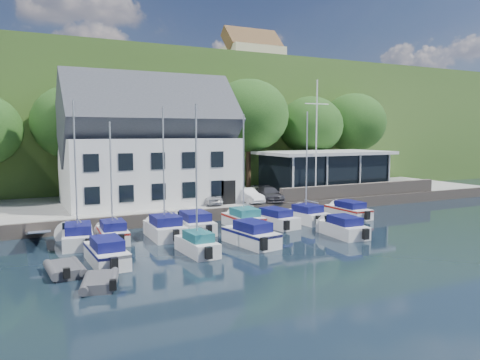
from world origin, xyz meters
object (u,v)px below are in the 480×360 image
(car_blue, at_px, (296,190))
(boat_r1_5, at_px, (274,217))
(boat_r1_4, at_px, (243,168))
(car_silver, at_px, (209,197))
(boat_r1_3, at_px, (194,221))
(boat_r1_0, at_px, (76,177))
(car_white, at_px, (247,195))
(dinghy_0, at_px, (65,267))
(boat_r1_7, at_px, (348,209))
(boat_r2_0, at_px, (106,251))
(club_pavilion, at_px, (324,171))
(car_dgrey, at_px, (269,194))
(boat_r1_6, at_px, (307,167))
(boat_r1_2, at_px, (164,168))
(boat_r2_1, at_px, (196,183))
(boat_r1_1, at_px, (111,176))
(boat_r2_2, at_px, (251,233))
(boat_r2_3, at_px, (342,226))
(harbor_building, at_px, (150,152))
(dinghy_1, at_px, (100,280))
(flagpole, at_px, (316,140))

(car_blue, height_order, boat_r1_5, car_blue)
(boat_r1_5, bearing_deg, boat_r1_4, 150.81)
(car_silver, distance_m, boat_r1_3, 6.50)
(boat_r1_0, bearing_deg, car_white, 26.81)
(car_blue, height_order, dinghy_0, car_blue)
(boat_r1_7, relative_size, boat_r2_0, 1.03)
(club_pavilion, height_order, car_dgrey, club_pavilion)
(boat_r1_3, relative_size, boat_r2_0, 1.06)
(car_blue, xyz_separation_m, boat_r1_6, (-3.34, -6.44, 2.63))
(boat_r1_2, relative_size, boat_r2_1, 1.14)
(boat_r1_3, xyz_separation_m, boat_r1_4, (3.90, -0.09, 3.64))
(boat_r1_2, distance_m, boat_r1_3, 4.73)
(car_dgrey, relative_size, boat_r2_0, 0.71)
(car_blue, xyz_separation_m, boat_r1_1, (-18.16, -6.25, 2.58))
(boat_r2_2, height_order, boat_r2_3, boat_r2_2)
(boat_r2_1, bearing_deg, boat_r1_5, 28.43)
(club_pavilion, bearing_deg, car_white, -162.63)
(boat_r1_6, distance_m, boat_r2_3, 6.26)
(car_dgrey, height_order, boat_r1_0, boat_r1_0)
(boat_r1_1, height_order, boat_r1_5, boat_r1_1)
(car_silver, relative_size, boat_r1_2, 0.38)
(boat_r2_3, bearing_deg, harbor_building, 126.26)
(car_blue, height_order, boat_r1_6, boat_r1_6)
(boat_r2_2, bearing_deg, car_white, 55.37)
(boat_r2_0, bearing_deg, harbor_building, 63.76)
(boat_r1_2, bearing_deg, boat_r2_2, -44.79)
(club_pavilion, xyz_separation_m, boat_r1_7, (-3.84, -8.44, -2.37))
(boat_r1_7, relative_size, dinghy_1, 2.23)
(dinghy_1, bearing_deg, boat_r2_2, 36.86)
(boat_r1_3, height_order, boat_r2_1, boat_r2_1)
(flagpole, bearing_deg, car_blue, 127.20)
(harbor_building, xyz_separation_m, boat_r1_5, (6.71, -9.43, -4.66))
(car_white, bearing_deg, boat_r1_7, -43.58)
(boat_r1_1, distance_m, boat_r2_0, 6.30)
(flagpole, distance_m, boat_r2_3, 12.55)
(boat_r1_2, relative_size, boat_r2_0, 1.58)
(boat_r2_2, bearing_deg, boat_r1_6, 23.73)
(harbor_building, relative_size, car_white, 3.86)
(boat_r1_2, xyz_separation_m, boat_r1_7, (15.94, 0.52, -3.99))
(harbor_building, relative_size, boat_r1_5, 2.37)
(harbor_building, height_order, boat_r2_0, harbor_building)
(boat_r1_3, bearing_deg, dinghy_1, -128.04)
(car_blue, height_order, boat_r1_3, car_blue)
(flagpole, xyz_separation_m, boat_r2_2, (-11.78, -9.51, -5.58))
(car_white, xyz_separation_m, boat_r1_5, (-0.65, -5.60, -0.93))
(boat_r1_2, xyz_separation_m, boat_r2_0, (-4.70, -4.66, -3.94))
(boat_r1_7, relative_size, dinghy_0, 2.08)
(boat_r1_4, height_order, boat_r1_5, boat_r1_4)
(boat_r1_4, height_order, boat_r2_1, boat_r1_4)
(car_dgrey, bearing_deg, boat_r2_2, -115.36)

